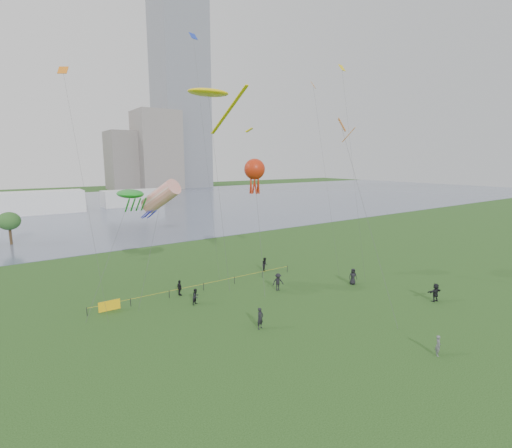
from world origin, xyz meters
TOP-DOWN VIEW (x-y plane):
  - ground_plane at (0.00, 0.00)m, footprint 400.00×400.00m
  - lake at (0.00, 100.00)m, footprint 400.00×120.00m
  - tower at (62.00, 168.00)m, footprint 24.00×24.00m
  - building_mid at (46.00, 162.00)m, footprint 20.00×20.00m
  - building_low at (32.00, 168.00)m, footprint 16.00×18.00m
  - pavilion_left at (-12.00, 95.00)m, footprint 22.00×8.00m
  - pavilion_right at (14.00, 98.00)m, footprint 18.00×7.00m
  - fence at (-9.12, 15.83)m, footprint 24.07×0.07m
  - kite_flyer at (4.83, -6.53)m, footprint 0.67×0.67m
  - spectator_a at (-5.48, 12.66)m, footprint 0.99×0.91m
  - spectator_b at (3.74, 11.11)m, footprint 1.42×1.07m
  - spectator_c at (-5.81, 15.88)m, footprint 0.44×1.00m
  - spectator_d at (12.13, 7.75)m, footprint 1.10×1.01m
  - spectator_e at (14.90, -0.60)m, footprint 1.84×0.89m
  - spectator_f at (-3.35, 4.56)m, footprint 0.76×0.59m
  - spectator_g at (6.93, 17.93)m, footprint 0.97×1.06m
  - kite_stingray at (-0.72, 17.94)m, footprint 4.84×9.99m
  - kite_windsock at (-6.61, 18.08)m, footprint 5.99×6.33m
  - kite_creature at (-9.33, 19.65)m, footprint 7.36×7.61m
  - kite_octopus at (4.30, 16.46)m, footprint 4.21×7.45m
  - kite_delta at (7.62, 5.80)m, footprint 2.26×9.36m
  - small_kites at (2.79, 17.73)m, footprint 29.18×10.90m

SIDE VIEW (x-z plane):
  - ground_plane at x=0.00m, z-range 0.00..0.00m
  - lake at x=0.00m, z-range -0.02..0.06m
  - fence at x=-9.12m, z-range 0.03..1.08m
  - kite_flyer at x=4.83m, z-range 0.00..1.57m
  - spectator_a at x=-5.48m, z-range 0.00..1.63m
  - spectator_c at x=-5.81m, z-range 0.00..1.69m
  - spectator_g at x=6.93m, z-range 0.00..1.76m
  - spectator_f at x=-3.35m, z-range 0.00..1.86m
  - spectator_d at x=12.13m, z-range 0.00..1.89m
  - spectator_e at x=14.90m, z-range 0.00..1.90m
  - spectator_b at x=3.74m, z-range 0.00..1.96m
  - pavilion_right at x=14.00m, z-range 0.00..5.00m
  - pavilion_left at x=-12.00m, z-range 0.00..6.00m
  - kite_windsock at x=-6.61m, z-range 4.27..16.63m
  - kite_creature at x=-9.33m, z-range 5.13..16.35m
  - kite_octopus at x=4.30m, z-range 5.92..20.35m
  - building_low at x=32.00m, z-range 0.00..28.00m
  - kite_delta at x=7.62m, z-range 7.63..25.92m
  - building_mid at x=46.00m, z-range 0.00..38.00m
  - kite_stingray at x=-0.72m, z-range 10.48..32.39m
  - small_kites at x=2.79m, z-range 21.57..28.05m
  - tower at x=62.00m, z-range 0.00..120.00m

